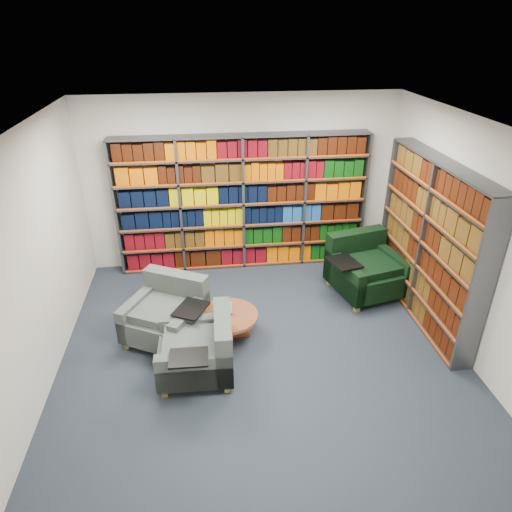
{
  "coord_description": "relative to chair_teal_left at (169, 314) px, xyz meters",
  "views": [
    {
      "loc": [
        -0.64,
        -4.56,
        3.78
      ],
      "look_at": [
        0.0,
        0.6,
        1.05
      ],
      "focal_mm": 32.0,
      "sensor_mm": 36.0,
      "label": 1
    }
  ],
  "objects": [
    {
      "name": "room_shell",
      "position": [
        1.17,
        -0.49,
        1.07
      ],
      "size": [
        5.02,
        5.02,
        2.82
      ],
      "color": "#19202F",
      "rests_on": "ground"
    },
    {
      "name": "bookshelf_back",
      "position": [
        1.17,
        1.85,
        0.77
      ],
      "size": [
        4.0,
        0.28,
        2.2
      ],
      "color": "#47494F",
      "rests_on": "ground"
    },
    {
      "name": "bookshelf_right",
      "position": [
        3.51,
        0.11,
        0.77
      ],
      "size": [
        0.28,
        2.5,
        2.2
      ],
      "color": "#47494F",
      "rests_on": "ground"
    },
    {
      "name": "chair_teal_left",
      "position": [
        0.0,
        0.0,
        0.0
      ],
      "size": [
        1.2,
        1.2,
        0.81
      ],
      "color": "#041E35",
      "rests_on": "ground"
    },
    {
      "name": "chair_green_right",
      "position": [
        2.92,
        0.78,
        0.03
      ],
      "size": [
        1.26,
        1.17,
        0.88
      ],
      "color": "black",
      "rests_on": "ground"
    },
    {
      "name": "chair_teal_front",
      "position": [
        0.43,
        -0.8,
        -0.01
      ],
      "size": [
        0.87,
        1.01,
        0.78
      ],
      "color": "#041E35",
      "rests_on": "ground"
    },
    {
      "name": "coffee_table",
      "position": [
        0.77,
        -0.17,
        -0.03
      ],
      "size": [
        0.78,
        0.78,
        0.55
      ],
      "color": "brown",
      "rests_on": "ground"
    }
  ]
}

